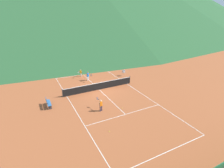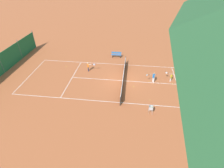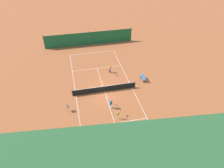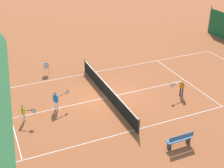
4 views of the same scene
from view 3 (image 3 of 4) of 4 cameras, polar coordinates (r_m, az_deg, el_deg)
The scene contains 17 objects.
ground_plane at distance 31.39m, azimuth -1.97°, elevation -1.95°, with size 600.00×600.00×0.00m, color #A8542D.
court_line_markings at distance 31.39m, azimuth -1.97°, elevation -1.95°, with size 8.25×23.85×0.01m.
tennis_net at distance 31.08m, azimuth -1.99°, elevation -1.23°, with size 9.18×0.08×1.06m.
windscreen_fence_near at distance 43.91m, azimuth -6.01°, elevation 11.75°, with size 17.28×0.08×2.90m.
player_near_service at distance 24.23m, azimuth 6.50°, elevation -14.51°, with size 0.69×0.98×1.27m.
player_near_baseline at distance 28.26m, azimuth -0.31°, elevation -5.04°, with size 0.44×1.11×1.31m.
player_far_baseline at distance 26.92m, azimuth 1.59°, elevation -7.96°, with size 0.76×0.78×1.10m.
player_far_service at distance 35.03m, azimuth -0.52°, elevation 4.05°, with size 0.41×1.07×1.25m.
tennis_ball_by_net_left at distance 27.11m, azimuth 0.48°, elevation -9.38°, with size 0.07×0.07×0.07m, color #CCE033.
tennis_ball_far_corner at distance 28.78m, azimuth -7.40°, elevation -6.44°, with size 0.07×0.07×0.07m, color #CCE033.
tennis_ball_mid_court at distance 24.80m, azimuth 10.74°, elevation -16.07°, with size 0.07×0.07×0.07m, color #CCE033.
tennis_ball_alley_right at distance 30.25m, azimuth -3.58°, elevation -3.66°, with size 0.07×0.07×0.07m, color #CCE033.
tennis_ball_by_net_right at distance 35.58m, azimuth -4.12°, elevation 3.18°, with size 0.07×0.07×0.07m, color #CCE033.
tennis_ball_service_box at distance 29.06m, azimuth -0.40°, elevation -5.57°, with size 0.07×0.07×0.07m, color #CCE033.
tennis_ball_near_corner at distance 38.30m, azimuth -0.55°, elevation 5.89°, with size 0.07×0.07×0.07m, color #CCE033.
ball_hopper at distance 28.43m, azimuth -11.42°, elevation -5.92°, with size 0.36×0.36×0.89m.
courtside_bench at distance 33.74m, azimuth 8.15°, elevation 1.67°, with size 0.36×1.50×0.84m.
Camera 3 is at (4.38, 24.26, 19.44)m, focal length 35.00 mm.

